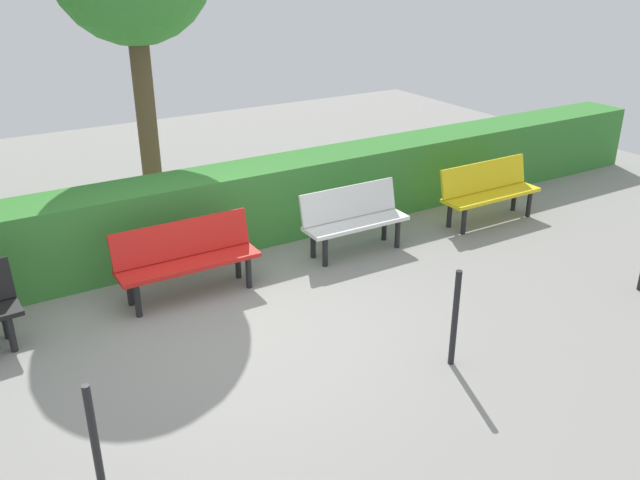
% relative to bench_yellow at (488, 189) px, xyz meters
% --- Properties ---
extents(ground_plane, '(19.08, 19.08, 0.00)m').
position_rel_bench_yellow_xyz_m(ground_plane, '(4.56, 0.86, -0.48)').
color(ground_plane, gray).
extents(bench_yellow, '(1.59, 0.47, 0.86)m').
position_rel_bench_yellow_xyz_m(bench_yellow, '(0.00, 0.00, 0.00)').
color(bench_yellow, yellow).
rests_on(bench_yellow, ground_plane).
extents(bench_white, '(1.44, 0.48, 0.86)m').
position_rel_bench_yellow_xyz_m(bench_white, '(2.28, -0.12, -0.00)').
color(bench_white, white).
rests_on(bench_white, ground_plane).
extents(bench_red, '(1.63, 0.48, 0.86)m').
position_rel_bench_yellow_xyz_m(bench_red, '(4.59, -0.11, 0.00)').
color(bench_red, red).
rests_on(bench_red, ground_plane).
extents(hedge_row, '(15.08, 0.78, 1.04)m').
position_rel_bench_yellow_xyz_m(hedge_row, '(3.49, -1.17, 0.04)').
color(hedge_row, '#387F33').
rests_on(hedge_row, ground_plane).
extents(railing_post_mid, '(0.06, 0.06, 1.00)m').
position_rel_bench_yellow_xyz_m(railing_post_mid, '(2.94, 2.57, 0.02)').
color(railing_post_mid, black).
rests_on(railing_post_mid, ground_plane).
extents(railing_post_far, '(0.06, 0.06, 1.00)m').
position_rel_bench_yellow_xyz_m(railing_post_far, '(6.29, 2.57, 0.02)').
color(railing_post_far, black).
rests_on(railing_post_far, ground_plane).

